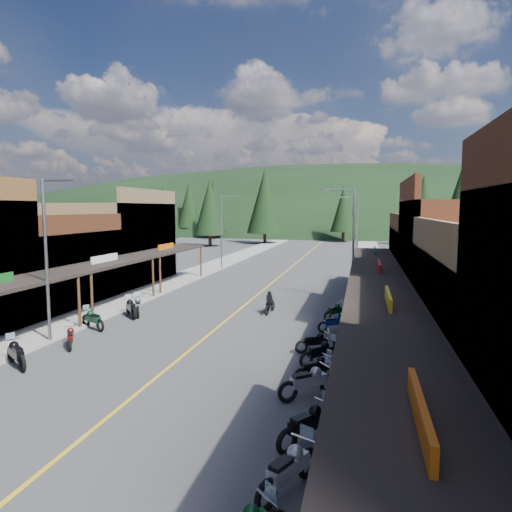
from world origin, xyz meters
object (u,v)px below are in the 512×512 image
Objects in this scene: bike_west_8 at (138,305)px; pedestrian_east_b at (359,278)px; streetlight_0 at (49,253)px; bike_east_5 at (320,351)px; bike_west_6 at (93,318)px; bike_west_5 at (70,336)px; shop_east_2 at (476,265)px; pine_11 at (462,204)px; shop_west_3 at (113,243)px; pine_4 at (423,204)px; bike_east_1 at (288,467)px; shop_east_3 at (444,263)px; pine_5 at (503,201)px; pine_7 at (189,205)px; pine_9 at (482,210)px; pine_0 at (128,209)px; bike_west_7 at (131,307)px; pine_3 at (344,209)px; bike_west_4 at (16,352)px; rider_on_bike at (270,304)px; bike_east_6 at (316,341)px; pine_1 at (213,205)px; bike_east_8 at (335,311)px; streetlight_1 at (223,228)px; pedestrian_east_a at (373,331)px; bike_east_3 at (309,380)px; bike_east_2 at (308,422)px; pine_10 at (210,207)px; pine_8 at (164,212)px; streetlight_2 at (351,238)px; streetlight_3 at (356,226)px; bike_east_4 at (316,367)px; shop_west_2 at (39,268)px; pine_2 at (265,201)px; bike_east_7 at (334,322)px.

bike_west_8 is 1.24× the size of pedestrian_east_b.
bike_east_5 is (13.06, -0.14, -3.86)m from streetlight_0.
bike_west_5 is at bearing -136.18° from bike_west_6.
shop_east_2 is 37.01m from pine_11.
shop_west_3 is 58.27m from pine_4.
pine_4 is 5.42× the size of bike_east_1.
shop_east_3 is at bearing 39.88° from streetlight_0.
pine_5 reaches higher than bike_west_6.
pine_7 is 1.16× the size of pine_9.
pine_0 is 4.93× the size of bike_west_7.
pine_11 is at bearing -60.26° from pine_3.
rider_on_bike reaches higher than bike_west_4.
shop_east_2 is at bearing -26.76° from bike_west_4.
pine_1 is at bearing 173.15° from bike_east_6.
pedestrian_east_b reaches higher than bike_east_8.
streetlight_1 is 30.52m from pedestrian_east_a.
pine_11 is 50.10m from bike_east_3.
bike_east_3 is at bearing -25.38° from bike_east_6.
bike_west_8 is (-19.43, -10.99, -1.86)m from shop_east_3.
bike_east_6 is at bearing -108.54° from pine_11.
streetlight_0 is at bearing -170.15° from bike_east_2.
pine_3 is 4.88× the size of bike_west_4.
pine_10 reaches higher than bike_west_8.
pine_9 is (46.00, 5.00, 0.40)m from pine_8.
pine_3 is 70.29m from bike_west_6.
streetlight_2 is 58.11m from pine_3.
pine_10 reaches higher than streetlight_3.
bike_east_4 is 19.75m from pedestrian_east_b.
shop_west_3 is 33.23m from bike_east_1.
rider_on_bike is at bearing -158.93° from bike_east_8.
streetlight_1 is at bearing 135.63° from bike_east_1.
bike_east_5 is (19.87, -7.84, -1.94)m from shop_west_2.
pine_9 is (56.00, -31.00, -0.86)m from pine_7.
pine_9 reaches higher than streetlight_3.
streetlight_1 is 0.57× the size of pine_2.
streetlight_0 is 4.74m from bike_west_6.
bike_east_8 is (12.40, 11.23, -0.08)m from bike_west_4.
shop_east_3 is 45.98m from pine_8.
bike_east_6 is 16.28m from pedestrian_east_b.
streetlight_3 is 50.65m from pine_1.
streetlight_0 is 14.84m from bike_east_7.
pine_5 is 76.59m from rider_on_bike.
streetlight_1 is 21.65m from rider_on_bike.
pine_2 is at bearing 61.04° from bike_west_5.
streetlight_3 is 42.97m from bike_east_2.
bike_west_8 reaches higher than bike_east_1.
bike_east_3 is at bearing -69.34° from pine_1.
bike_east_1 is at bearing -57.54° from bike_east_8.
bike_east_2 is (20.16, -24.09, -2.86)m from shop_west_3.
bike_west_7 is (1.11, -22.25, -3.82)m from streetlight_1.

